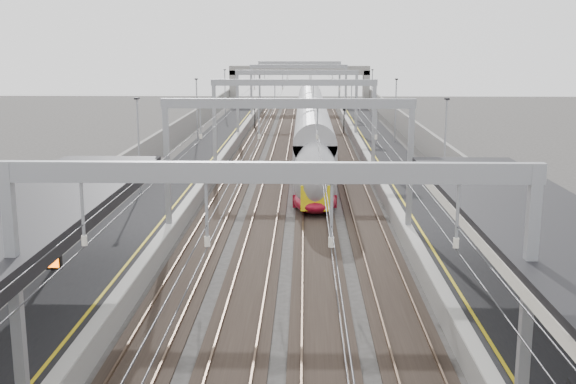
{
  "coord_description": "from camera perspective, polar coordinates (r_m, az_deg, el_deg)",
  "views": [
    {
      "loc": [
        0.85,
        -14.8,
        10.35
      ],
      "look_at": [
        0.0,
        21.72,
        2.81
      ],
      "focal_mm": 45.0,
      "sensor_mm": 36.0,
      "label": 1
    }
  ],
  "objects": [
    {
      "name": "platform_right",
      "position": [
        61.02,
        8.05,
        2.26
      ],
      "size": [
        4.0,
        120.0,
        1.0
      ],
      "primitive_type": "cube",
      "color": "black",
      "rests_on": "ground"
    },
    {
      "name": "platform_left",
      "position": [
        61.25,
        -7.0,
        2.33
      ],
      "size": [
        4.0,
        120.0,
        1.0
      ],
      "primitive_type": "cube",
      "color": "black",
      "rests_on": "ground"
    },
    {
      "name": "tracks",
      "position": [
        60.68,
        0.51,
        1.89
      ],
      "size": [
        11.4,
        140.0,
        0.2
      ],
      "color": "black",
      "rests_on": "ground"
    },
    {
      "name": "signal_green",
      "position": [
        87.81,
        -2.64,
        6.47
      ],
      "size": [
        0.32,
        0.32,
        3.48
      ],
      "color": "black",
      "rests_on": "ground"
    },
    {
      "name": "signal_red_near",
      "position": [
        88.29,
        2.87,
        6.5
      ],
      "size": [
        0.32,
        0.32,
        3.48
      ],
      "color": "black",
      "rests_on": "ground"
    },
    {
      "name": "wall_right",
      "position": [
        61.32,
        11.05,
        3.25
      ],
      "size": [
        0.3,
        120.0,
        3.2
      ],
      "primitive_type": "cube",
      "color": "gray",
      "rests_on": "ground"
    },
    {
      "name": "overhead_line",
      "position": [
        66.55,
        0.6,
        8.04
      ],
      "size": [
        13.0,
        140.0,
        6.6
      ],
      "color": "gray",
      "rests_on": "platform_left"
    },
    {
      "name": "train",
      "position": [
        65.91,
        1.89,
        4.52
      ],
      "size": [
        2.78,
        50.72,
        4.4
      ],
      "color": "maroon",
      "rests_on": "ground"
    },
    {
      "name": "overbridge",
      "position": [
        114.91,
        0.92,
        9.15
      ],
      "size": [
        22.0,
        2.2,
        6.9
      ],
      "color": "gray",
      "rests_on": "ground"
    },
    {
      "name": "wall_left",
      "position": [
        61.62,
        -9.98,
        3.33
      ],
      "size": [
        0.3,
        120.0,
        3.2
      ],
      "primitive_type": "cube",
      "color": "gray",
      "rests_on": "ground"
    },
    {
      "name": "signal_red_far",
      "position": [
        84.0,
        4.46,
        6.21
      ],
      "size": [
        0.32,
        0.32,
        3.48
      ],
      "color": "black",
      "rests_on": "ground"
    }
  ]
}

